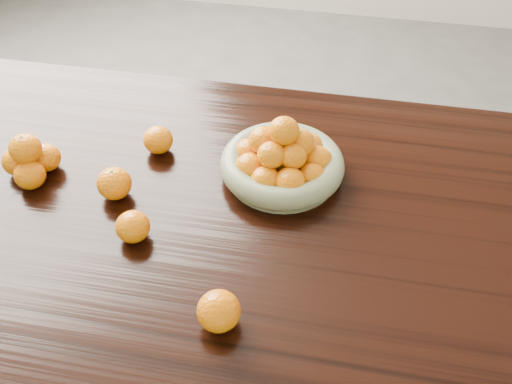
% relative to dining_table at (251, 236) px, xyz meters
% --- Properties ---
extents(ground, '(5.00, 5.00, 0.00)m').
position_rel_dining_table_xyz_m(ground, '(0.00, 0.00, -0.66)').
color(ground, '#585653').
rests_on(ground, ground).
extents(dining_table, '(2.00, 1.00, 0.75)m').
position_rel_dining_table_xyz_m(dining_table, '(0.00, 0.00, 0.00)').
color(dining_table, black).
rests_on(dining_table, ground).
extents(fruit_bowl, '(0.30, 0.30, 0.16)m').
position_rel_dining_table_xyz_m(fruit_bowl, '(0.05, 0.13, 0.14)').
color(fruit_bowl, gray).
rests_on(fruit_bowl, dining_table).
extents(orange_pyramid, '(0.13, 0.14, 0.12)m').
position_rel_dining_table_xyz_m(orange_pyramid, '(-0.54, 0.02, 0.14)').
color(orange_pyramid, orange).
rests_on(orange_pyramid, dining_table).
extents(loose_orange_0, '(0.08, 0.08, 0.07)m').
position_rel_dining_table_xyz_m(loose_orange_0, '(-0.32, -0.01, 0.13)').
color(loose_orange_0, orange).
rests_on(loose_orange_0, dining_table).
extents(loose_orange_1, '(0.07, 0.07, 0.07)m').
position_rel_dining_table_xyz_m(loose_orange_1, '(-0.23, -0.13, 0.12)').
color(loose_orange_1, orange).
rests_on(loose_orange_1, dining_table).
extents(loose_orange_2, '(0.08, 0.08, 0.08)m').
position_rel_dining_table_xyz_m(loose_orange_2, '(-0.00, -0.30, 0.13)').
color(loose_orange_2, orange).
rests_on(loose_orange_2, dining_table).
extents(loose_orange_3, '(0.07, 0.07, 0.07)m').
position_rel_dining_table_xyz_m(loose_orange_3, '(-0.27, 0.16, 0.12)').
color(loose_orange_3, orange).
rests_on(loose_orange_3, dining_table).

